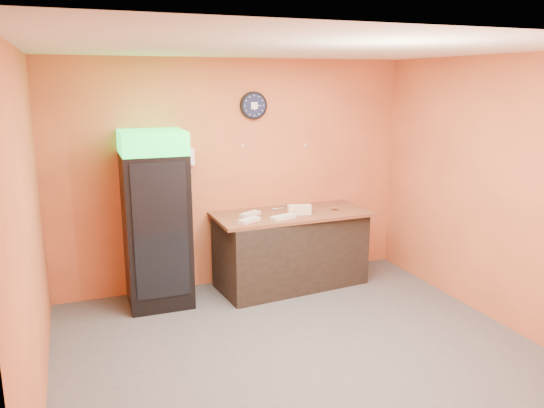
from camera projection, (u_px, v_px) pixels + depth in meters
name	position (u px, v px, depth m)	size (l,w,h in m)	color
floor	(299.00, 351.00, 5.10)	(4.50, 4.50, 0.00)	#47474C
back_wall	(235.00, 174.00, 6.59)	(4.50, 0.02, 2.80)	#DF713F
left_wall	(29.00, 235.00, 3.99)	(0.02, 4.00, 2.80)	#DF713F
right_wall	(497.00, 191.00, 5.56)	(0.02, 4.00, 2.80)	#DF713F
ceiling	(303.00, 48.00, 4.46)	(4.50, 4.00, 0.02)	white
beverage_cooler	(157.00, 222.00, 5.96)	(0.71, 0.73, 2.00)	black
prep_counter	(291.00, 250.00, 6.65)	(1.81, 0.81, 0.91)	black
wall_clock	(254.00, 106.00, 6.46)	(0.34, 0.06, 0.34)	black
wall_phone	(190.00, 157.00, 6.29)	(0.11, 0.10, 0.20)	white
butcher_paper	(291.00, 214.00, 6.54)	(1.91, 0.87, 0.04)	brown
sub_roll_stack	(299.00, 210.00, 6.41)	(0.30, 0.15, 0.12)	beige
wrapped_sandwich_left	(249.00, 220.00, 6.09)	(0.27, 0.11, 0.04)	beige
wrapped_sandwich_mid	(283.00, 217.00, 6.22)	(0.30, 0.12, 0.04)	beige
wrapped_sandwich_right	(250.00, 214.00, 6.37)	(0.28, 0.11, 0.04)	beige
kitchen_tool	(285.00, 206.00, 6.70)	(0.07, 0.07, 0.07)	silver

